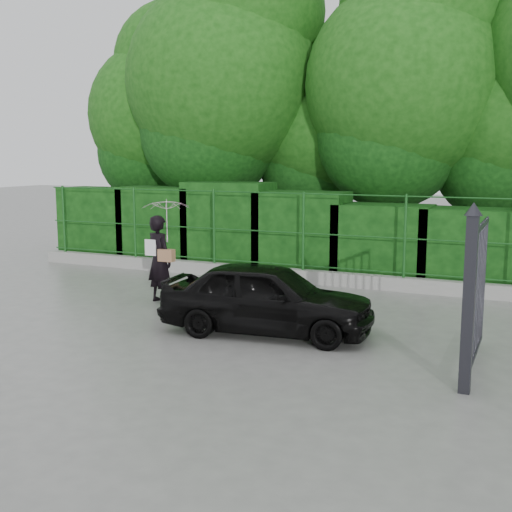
% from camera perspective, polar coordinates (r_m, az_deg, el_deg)
% --- Properties ---
extents(ground, '(80.00, 80.00, 0.00)m').
position_cam_1_polar(ground, '(11.01, -5.90, -6.41)').
color(ground, gray).
extents(kerb, '(14.00, 0.25, 0.30)m').
position_cam_1_polar(kerb, '(14.94, 2.75, -1.70)').
color(kerb, '#9E9E99').
rests_on(kerb, ground).
extents(fence, '(14.13, 0.06, 1.80)m').
position_cam_1_polar(fence, '(14.70, 3.58, 2.26)').
color(fence, '#18511B').
rests_on(fence, kerb).
extents(hedge, '(14.20, 1.20, 2.23)m').
position_cam_1_polar(hedge, '(15.81, 3.40, 1.97)').
color(hedge, black).
rests_on(hedge, ground).
extents(trees, '(17.10, 6.15, 8.08)m').
position_cam_1_polar(trees, '(17.51, 10.46, 14.42)').
color(trees, black).
rests_on(trees, ground).
extents(gate, '(0.22, 2.33, 2.36)m').
position_cam_1_polar(gate, '(8.66, 18.73, -3.00)').
color(gate, '#24242A').
rests_on(gate, ground).
extents(woman, '(0.99, 0.95, 2.06)m').
position_cam_1_polar(woman, '(12.76, -8.22, 1.80)').
color(woman, black).
rests_on(woman, ground).
extents(car, '(3.63, 1.75, 1.19)m').
position_cam_1_polar(car, '(10.53, 0.99, -3.73)').
color(car, black).
rests_on(car, ground).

